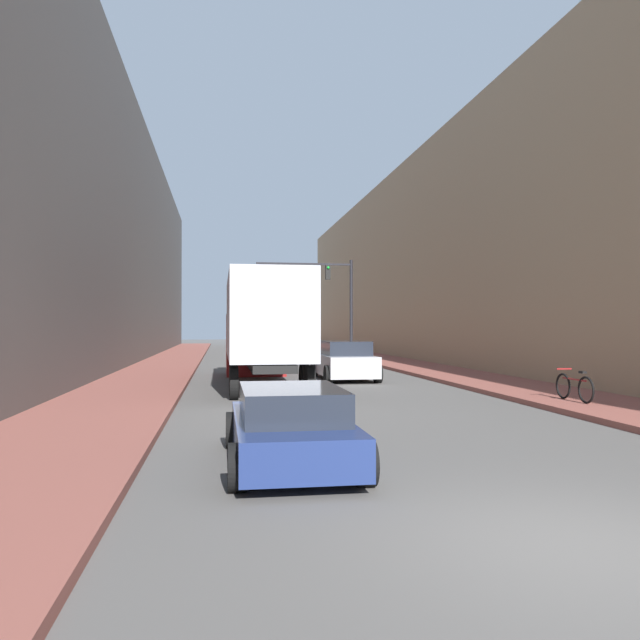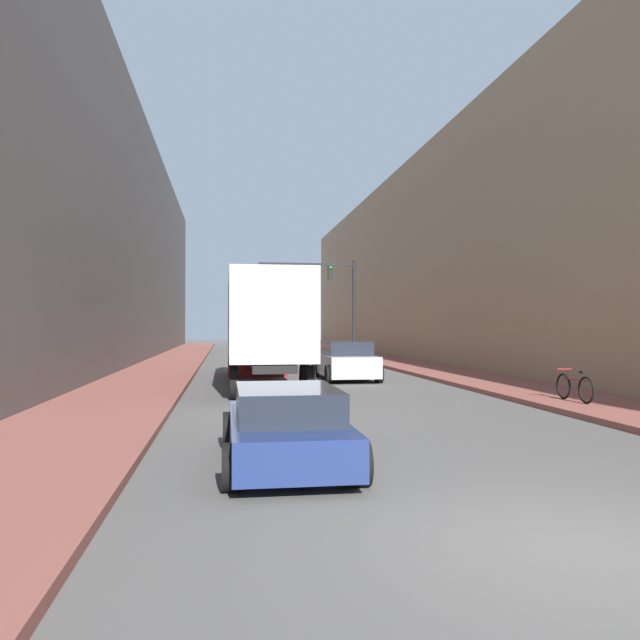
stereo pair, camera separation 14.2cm
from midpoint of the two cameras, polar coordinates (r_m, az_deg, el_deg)
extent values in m
plane|color=#565451|center=(6.98, 23.03, -18.66)|extent=(200.00, 200.00, 0.00)
cube|color=brown|center=(37.07, 6.98, -3.83)|extent=(3.44, 80.00, 0.15)
cube|color=brown|center=(35.84, -13.41, -3.93)|extent=(3.44, 80.00, 0.15)
cube|color=tan|center=(38.79, 13.73, 5.78)|extent=(6.00, 80.00, 12.93)
cube|color=#66605B|center=(36.85, -20.77, 7.58)|extent=(6.00, 80.00, 14.78)
cube|color=#B2B7C1|center=(22.16, -4.86, 0.27)|extent=(2.56, 9.30, 2.81)
cube|color=black|center=(22.19, -4.87, -3.75)|extent=(1.28, 9.30, 0.24)
cube|color=maroon|center=(28.14, -5.66, -2.25)|extent=(2.56, 2.66, 2.71)
cylinder|color=black|center=(18.74, -7.65, -5.71)|extent=(0.25, 1.00, 1.00)
cylinder|color=black|center=(18.91, -0.74, -5.66)|extent=(0.25, 1.00, 1.00)
cylinder|color=black|center=(19.94, -7.70, -5.40)|extent=(0.25, 1.00, 1.00)
cylinder|color=black|center=(20.10, -1.21, -5.37)|extent=(0.25, 1.00, 1.00)
cylinder|color=black|center=(28.15, -7.97, -3.99)|extent=(0.25, 1.00, 1.00)
cylinder|color=black|center=(28.26, -3.36, -3.99)|extent=(0.25, 1.00, 1.00)
cube|color=navy|center=(10.03, -2.77, -10.42)|extent=(1.72, 4.30, 0.57)
cube|color=#1E232D|center=(9.74, -2.64, -7.58)|extent=(1.51, 2.37, 0.48)
cylinder|color=black|center=(11.43, -7.88, -9.91)|extent=(0.25, 0.64, 0.64)
cylinder|color=black|center=(11.58, 0.79, -9.79)|extent=(0.25, 0.64, 0.64)
cylinder|color=black|center=(8.48, -7.62, -13.19)|extent=(0.25, 0.64, 0.64)
cylinder|color=black|center=(8.68, 4.11, -12.90)|extent=(0.25, 0.64, 0.64)
cube|color=#B7B7BC|center=(25.63, 2.47, -4.10)|extent=(1.94, 4.78, 0.82)
cube|color=#1E232D|center=(25.36, 2.58, -2.57)|extent=(1.71, 2.63, 0.57)
cylinder|color=black|center=(27.15, -0.23, -4.44)|extent=(0.25, 0.70, 0.70)
cylinder|color=black|center=(27.49, 3.79, -4.39)|extent=(0.25, 0.70, 0.70)
cylinder|color=black|center=(23.72, 0.99, -5.00)|extent=(0.25, 0.70, 0.70)
cylinder|color=black|center=(24.11, 5.57, -4.92)|extent=(0.25, 0.70, 0.70)
cylinder|color=black|center=(39.45, 3.21, 0.89)|extent=(0.20, 0.20, 6.39)
cube|color=black|center=(39.13, -1.12, 5.15)|extent=(6.00, 0.12, 0.12)
cube|color=black|center=(39.30, 1.06, 4.38)|extent=(0.30, 0.24, 0.90)
sphere|color=green|center=(39.19, 1.09, 4.80)|extent=(0.18, 0.18, 0.18)
cube|color=black|center=(39.08, -1.12, 4.41)|extent=(0.30, 0.24, 0.90)
sphere|color=gold|center=(38.94, -1.09, 4.42)|extent=(0.18, 0.18, 0.18)
cube|color=black|center=(38.91, -3.32, 4.43)|extent=(0.30, 0.24, 0.90)
sphere|color=gold|center=(38.75, -3.30, 4.03)|extent=(0.18, 0.18, 0.18)
torus|color=black|center=(17.79, 23.37, -5.90)|extent=(0.06, 0.72, 0.72)
torus|color=black|center=(18.73, 21.57, -5.64)|extent=(0.06, 0.72, 0.72)
cube|color=maroon|center=(18.24, 22.45, -5.05)|extent=(0.04, 1.11, 0.04)
cube|color=black|center=(17.88, 23.11, -4.43)|extent=(0.12, 0.20, 0.06)
cube|color=maroon|center=(18.65, 21.64, -4.18)|extent=(0.44, 0.04, 0.04)
camera|label=1|loc=(0.07, -89.78, 0.00)|focal=35.00mm
camera|label=2|loc=(0.07, 90.22, 0.00)|focal=35.00mm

